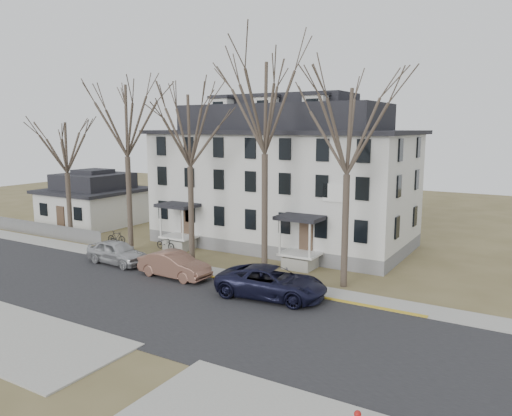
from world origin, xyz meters
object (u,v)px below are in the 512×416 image
Objects in this scene: bicycle_left at (166,244)px; bicycle_right at (117,238)px; boarding_house at (283,178)px; small_house at (95,201)px; car_silver at (117,253)px; car_navy at (271,283)px; car_tan at (174,265)px; tree_far_left at (126,116)px; tree_mid_right at (348,125)px; tree_mid_left at (189,125)px; tree_center at (265,101)px; tree_bungalow at (65,144)px.

bicycle_right is (-4.95, -0.37, 0.01)m from bicycle_left.
boarding_house is 2.39× the size of small_house.
car_silver is 12.65m from car_navy.
car_tan is (18.62, -10.06, -1.44)m from small_house.
car_silver is (2.12, -3.44, -9.51)m from tree_far_left.
tree_mid_right reaches higher than car_silver.
boarding_house reaches higher than bicycle_right.
tree_far_left is 1.08× the size of tree_mid_left.
car_navy reaches higher than car_tan.
tree_far_left is 7.32× the size of bicycle_left.
tree_center is 1.15× the size of tree_mid_right.
boarding_house is at bearing -4.98° from car_tan.
small_house is at bearing 164.92° from tree_center.
car_silver is at bearing 81.01° from car_navy.
tree_center is 1.36× the size of tree_bungalow.
tree_mid_right is at bearing 0.00° from tree_mid_left.
tree_mid_right reaches higher than bicycle_left.
car_navy is (21.75, -4.01, -7.25)m from tree_bungalow.
car_tan is at bearing -126.70° from bicycle_right.
tree_far_left is 10.21m from bicycle_left.
tree_mid_left is 7.59× the size of bicycle_right.
tree_mid_right is at bearing -43.81° from boarding_house.
tree_center is at bearing 28.09° from car_navy.
tree_bungalow is 16.80m from car_tan.
bicycle_right is at bearing 159.04° from tree_far_left.
tree_far_left is at bearing 180.00° from tree_mid_left.
car_tan is (-4.38, -3.87, -10.28)m from tree_center.
car_tan is at bearing -67.28° from tree_mid_left.
tree_bungalow is 6.42× the size of bicycle_right.
boarding_house is at bearing 136.19° from tree_mid_right.
small_house reaches higher than car_silver.
car_silver is at bearing -120.70° from boarding_house.
tree_center is 14.42m from bicycle_left.
car_tan is 7.14m from car_navy.
car_silver reaches higher than bicycle_left.
tree_mid_right is 17.77m from bicycle_left.
bicycle_left is at bearing 1.25° from car_silver.
bicycle_right is (-14.64, 1.01, -10.58)m from tree_center.
tree_bungalow reaches higher than bicycle_right.
bicycle_left is (-3.69, 1.38, -9.11)m from tree_mid_left.
car_navy is (7.13, -0.15, 0.06)m from car_tan.
tree_mid_left reaches higher than bicycle_left.
car_silver is at bearing -20.64° from tree_bungalow.
tree_center is 7.84× the size of bicycle_left.
bicycle_left is at bearing 171.88° from tree_center.
car_silver is at bearing -160.83° from tree_center.
small_house is at bearing 46.92° from bicycle_right.
tree_mid_right is 24.54m from tree_bungalow.
bicycle_right is at bearing -148.47° from boarding_house.
boarding_house is at bearing 5.59° from small_house.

